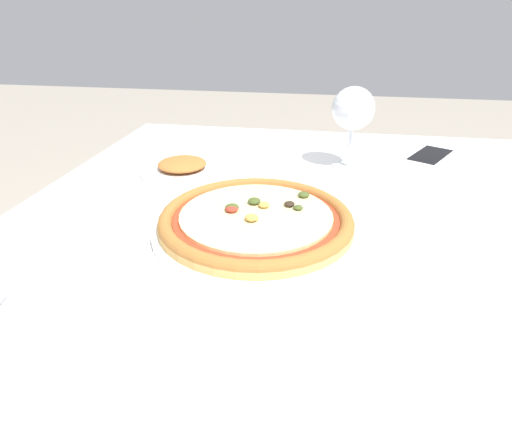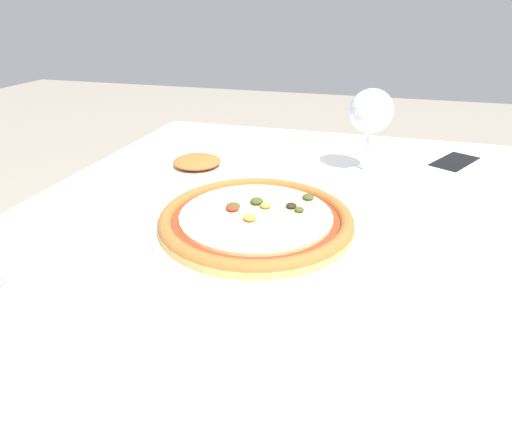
{
  "view_description": "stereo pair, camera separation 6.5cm",
  "coord_description": "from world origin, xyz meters",
  "px_view_note": "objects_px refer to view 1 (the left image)",
  "views": [
    {
      "loc": [
        -0.06,
        -0.61,
        1.05
      ],
      "look_at": [
        -0.15,
        -0.04,
        0.76
      ],
      "focal_mm": 30.0,
      "sensor_mm": 36.0,
      "label": 1
    },
    {
      "loc": [
        0.01,
        -0.6,
        1.05
      ],
      "look_at": [
        -0.15,
        -0.04,
        0.76
      ],
      "focal_mm": 30.0,
      "sensor_mm": 36.0,
      "label": 2
    }
  ],
  "objects_px": {
    "wine_glass_far_left": "(353,110)",
    "cell_phone": "(430,157)",
    "dining_table": "(350,272)",
    "side_plate": "(182,168)",
    "pizza_plate": "(256,221)"
  },
  "relations": [
    {
      "from": "cell_phone",
      "to": "dining_table",
      "type": "bearing_deg",
      "value": -116.16
    },
    {
      "from": "cell_phone",
      "to": "pizza_plate",
      "type": "bearing_deg",
      "value": -129.62
    },
    {
      "from": "dining_table",
      "to": "side_plate",
      "type": "relative_size",
      "value": 6.74
    },
    {
      "from": "dining_table",
      "to": "wine_glass_far_left",
      "type": "bearing_deg",
      "value": 91.11
    },
    {
      "from": "dining_table",
      "to": "pizza_plate",
      "type": "bearing_deg",
      "value": -167.11
    },
    {
      "from": "cell_phone",
      "to": "side_plate",
      "type": "height_order",
      "value": "side_plate"
    },
    {
      "from": "dining_table",
      "to": "wine_glass_far_left",
      "type": "relative_size",
      "value": 6.8
    },
    {
      "from": "dining_table",
      "to": "cell_phone",
      "type": "relative_size",
      "value": 7.28
    },
    {
      "from": "pizza_plate",
      "to": "cell_phone",
      "type": "distance_m",
      "value": 0.52
    },
    {
      "from": "pizza_plate",
      "to": "side_plate",
      "type": "relative_size",
      "value": 1.86
    },
    {
      "from": "wine_glass_far_left",
      "to": "cell_phone",
      "type": "relative_size",
      "value": 1.07
    },
    {
      "from": "dining_table",
      "to": "cell_phone",
      "type": "xyz_separation_m",
      "value": [
        0.18,
        0.37,
        0.09
      ]
    },
    {
      "from": "dining_table",
      "to": "cell_phone",
      "type": "height_order",
      "value": "cell_phone"
    },
    {
      "from": "dining_table",
      "to": "side_plate",
      "type": "height_order",
      "value": "side_plate"
    },
    {
      "from": "wine_glass_far_left",
      "to": "pizza_plate",
      "type": "bearing_deg",
      "value": -115.07
    }
  ]
}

